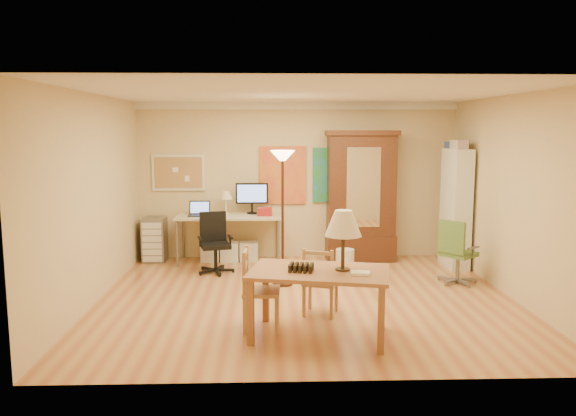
{
  "coord_description": "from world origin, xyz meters",
  "views": [
    {
      "loc": [
        -0.48,
        -7.25,
        2.24
      ],
      "look_at": [
        -0.23,
        0.3,
        1.18
      ],
      "focal_mm": 35.0,
      "sensor_mm": 36.0,
      "label": 1
    }
  ],
  "objects_px": {
    "dining_table": "(328,257)",
    "armoire": "(361,204)",
    "computer_desk": "(231,233)",
    "bookshelf": "(456,209)",
    "office_chair_black": "(215,257)",
    "office_chair_green": "(456,267)"
  },
  "relations": [
    {
      "from": "office_chair_black",
      "to": "office_chair_green",
      "type": "relative_size",
      "value": 1.0
    },
    {
      "from": "office_chair_black",
      "to": "office_chair_green",
      "type": "bearing_deg",
      "value": -11.95
    },
    {
      "from": "office_chair_black",
      "to": "office_chair_green",
      "type": "distance_m",
      "value": 3.67
    },
    {
      "from": "computer_desk",
      "to": "office_chair_black",
      "type": "height_order",
      "value": "computer_desk"
    },
    {
      "from": "computer_desk",
      "to": "office_chair_black",
      "type": "bearing_deg",
      "value": -105.41
    },
    {
      "from": "armoire",
      "to": "bookshelf",
      "type": "distance_m",
      "value": 1.57
    },
    {
      "from": "dining_table",
      "to": "bookshelf",
      "type": "distance_m",
      "value": 3.91
    },
    {
      "from": "computer_desk",
      "to": "office_chair_green",
      "type": "distance_m",
      "value": 3.71
    },
    {
      "from": "computer_desk",
      "to": "bookshelf",
      "type": "height_order",
      "value": "bookshelf"
    },
    {
      "from": "computer_desk",
      "to": "armoire",
      "type": "height_order",
      "value": "armoire"
    },
    {
      "from": "computer_desk",
      "to": "dining_table",
      "type": "bearing_deg",
      "value": -70.29
    },
    {
      "from": "computer_desk",
      "to": "armoire",
      "type": "distance_m",
      "value": 2.27
    },
    {
      "from": "dining_table",
      "to": "computer_desk",
      "type": "relative_size",
      "value": 0.93
    },
    {
      "from": "office_chair_black",
      "to": "bookshelf",
      "type": "distance_m",
      "value": 3.96
    },
    {
      "from": "office_chair_green",
      "to": "bookshelf",
      "type": "bearing_deg",
      "value": 73.79
    },
    {
      "from": "dining_table",
      "to": "office_chair_black",
      "type": "height_order",
      "value": "dining_table"
    },
    {
      "from": "office_chair_black",
      "to": "armoire",
      "type": "xyz_separation_m",
      "value": [
        2.42,
        0.82,
        0.71
      ]
    },
    {
      "from": "computer_desk",
      "to": "office_chair_black",
      "type": "xyz_separation_m",
      "value": [
        -0.21,
        -0.74,
        -0.23
      ]
    },
    {
      "from": "computer_desk",
      "to": "bookshelf",
      "type": "relative_size",
      "value": 0.91
    },
    {
      "from": "dining_table",
      "to": "armoire",
      "type": "distance_m",
      "value": 3.76
    },
    {
      "from": "computer_desk",
      "to": "bookshelf",
      "type": "xyz_separation_m",
      "value": [
        3.68,
        -0.47,
        0.47
      ]
    },
    {
      "from": "dining_table",
      "to": "office_chair_black",
      "type": "relative_size",
      "value": 1.72
    }
  ]
}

